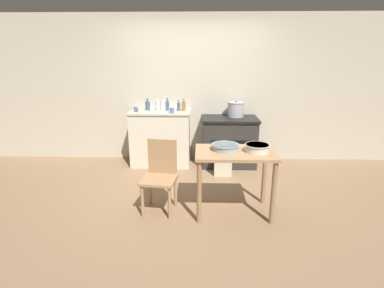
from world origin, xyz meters
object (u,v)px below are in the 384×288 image
at_px(stock_pot, 236,109).
at_px(bottle_center_right, 148,106).
at_px(work_table, 235,163).
at_px(bottle_left, 167,106).
at_px(bottle_center_left, 184,106).
at_px(cup_far_right, 172,110).
at_px(mixing_bowl_large, 225,147).
at_px(bottle_mid_left, 158,106).
at_px(stove, 229,141).
at_px(cup_mid_right, 152,109).
at_px(bottle_far_left, 179,107).
at_px(bottle_center, 163,105).
at_px(cup_right, 136,109).
at_px(flour_sack, 223,164).
at_px(cup_end_right, 140,109).
at_px(chair, 160,174).
at_px(mixing_bowl_small, 257,148).

bearing_deg(stock_pot, bottle_center_right, 179.51).
height_order(work_table, bottle_left, bottle_left).
relative_size(bottle_center_left, cup_far_right, 2.37).
height_order(mixing_bowl_large, bottle_mid_left, bottle_mid_left).
relative_size(stove, cup_mid_right, 11.62).
distance_m(stove, bottle_far_left, 1.06).
bearing_deg(bottle_mid_left, bottle_center, -24.60).
bearing_deg(work_table, cup_mid_right, 126.29).
bearing_deg(mixing_bowl_large, bottle_center_right, 124.73).
bearing_deg(bottle_far_left, bottle_center, 179.71).
height_order(bottle_left, bottle_center, bottle_center).
bearing_deg(cup_right, cup_far_right, -12.84).
xyz_separation_m(bottle_mid_left, cup_right, (-0.35, -0.14, -0.04)).
height_order(stock_pot, cup_mid_right, stock_pot).
distance_m(bottle_far_left, cup_far_right, 0.26).
bearing_deg(cup_far_right, bottle_center_left, 51.95).
distance_m(bottle_center, cup_far_right, 0.30).
bearing_deg(bottle_center_left, flour_sack, -39.85).
height_order(work_table, cup_end_right, cup_end_right).
xyz_separation_m(stove, chair, (-0.98, -1.63, 0.04)).
height_order(chair, bottle_far_left, bottle_far_left).
bearing_deg(bottle_left, bottle_mid_left, 166.59).
bearing_deg(bottle_center_right, mixing_bowl_small, -49.08).
bearing_deg(cup_mid_right, mixing_bowl_small, -48.81).
xyz_separation_m(work_table, bottle_far_left, (-0.78, 1.75, 0.38)).
distance_m(bottle_far_left, bottle_center_right, 0.54).
height_order(flour_sack, cup_end_right, cup_end_right).
height_order(bottle_mid_left, bottle_center_left, bottle_center_left).
xyz_separation_m(bottle_mid_left, cup_mid_right, (-0.09, -0.11, -0.04)).
bearing_deg(cup_mid_right, cup_far_right, -24.95).
relative_size(chair, bottle_far_left, 4.87).
height_order(chair, flour_sack, chair).
relative_size(stove, stock_pot, 3.30).
bearing_deg(bottle_center_left, chair, -96.76).
bearing_deg(mixing_bowl_small, stock_pot, 91.62).
distance_m(bottle_left, bottle_mid_left, 0.18).
relative_size(stock_pot, cup_end_right, 3.10).
bearing_deg(work_table, flour_sack, 92.03).
bearing_deg(stove, mixing_bowl_small, -84.69).
bearing_deg(bottle_center_right, stock_pot, -0.49).
bearing_deg(bottle_center_left, bottle_center, 179.13).
xyz_separation_m(stock_pot, mixing_bowl_large, (-0.31, -1.74, -0.14)).
height_order(bottle_center_right, cup_end_right, bottle_center_right).
bearing_deg(bottle_center_right, cup_end_right, -114.35).
distance_m(mixing_bowl_small, bottle_center, 2.21).
height_order(mixing_bowl_small, bottle_center_right, bottle_center_right).
xyz_separation_m(flour_sack, cup_far_right, (-0.83, 0.31, 0.81)).
height_order(stove, bottle_left, bottle_left).
xyz_separation_m(chair, cup_mid_right, (-0.34, 1.61, 0.52)).
relative_size(mixing_bowl_small, bottle_far_left, 1.59).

